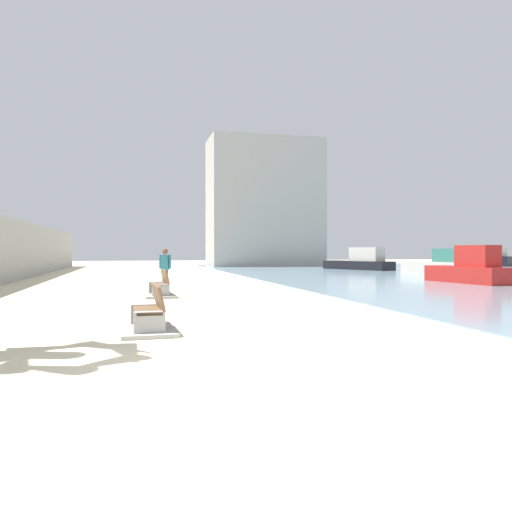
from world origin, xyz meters
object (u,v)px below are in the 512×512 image
at_px(bench_near, 148,320).
at_px(boat_mid_bay, 470,269).
at_px(boat_far_right, 361,262).
at_px(person_walking, 165,266).
at_px(boat_far_left, 484,259).
at_px(bench_far, 159,290).
at_px(boat_nearest, 446,265).

xyz_separation_m(bench_near, boat_mid_bay, (16.33, 11.62, 0.50)).
distance_m(bench_near, boat_far_right, 35.06).
bearing_deg(person_walking, bench_near, -95.56).
bearing_deg(bench_near, boat_far_right, 57.47).
bearing_deg(bench_near, boat_far_left, 44.89).
bearing_deg(boat_far_right, bench_far, -130.32).
bearing_deg(bench_near, bench_far, 85.33).
relative_size(person_walking, boat_far_right, 0.25).
height_order(boat_nearest, boat_far_left, boat_far_left).
height_order(boat_mid_bay, boat_far_left, boat_far_left).
bearing_deg(boat_far_right, boat_far_left, 20.96).
bearing_deg(boat_far_left, bench_near, -135.11).
height_order(person_walking, boat_far_right, boat_far_right).
height_order(boat_mid_bay, boat_nearest, boat_mid_bay).
bearing_deg(boat_far_left, boat_nearest, -133.60).
distance_m(person_walking, boat_nearest, 21.05).
xyz_separation_m(boat_far_right, boat_far_left, (17.59, 6.74, 0.04)).
distance_m(person_walking, boat_far_right, 26.11).
bearing_deg(boat_nearest, person_walking, -155.49).
distance_m(bench_near, person_walking, 10.56).
height_order(bench_far, boat_mid_bay, boat_mid_bay).
bearing_deg(boat_nearest, bench_far, -150.40).
xyz_separation_m(boat_far_right, boat_nearest, (1.32, -10.34, -0.03)).
xyz_separation_m(person_walking, boat_far_left, (35.42, 25.81, -0.29)).
xyz_separation_m(boat_mid_bay, boat_nearest, (3.84, 7.59, -0.04)).
bearing_deg(boat_nearest, bench_near, -136.40).
relative_size(boat_nearest, boat_far_left, 1.21).
relative_size(bench_far, boat_mid_bay, 0.43).
bearing_deg(bench_far, boat_nearest, 29.60).
height_order(boat_far_right, boat_far_left, boat_far_left).
height_order(bench_near, bench_far, same).
relative_size(bench_near, boat_far_right, 0.31).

